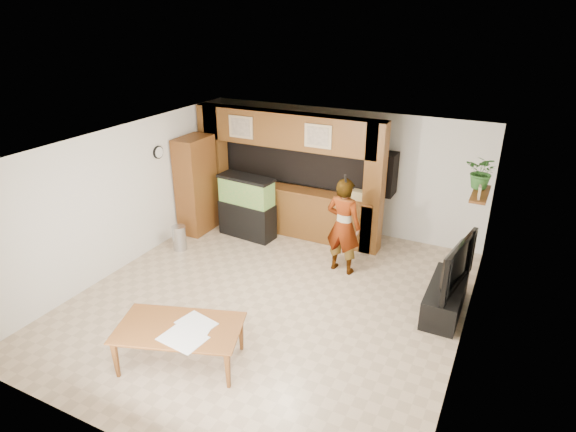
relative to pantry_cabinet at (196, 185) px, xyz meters
The scene contains 22 objects.
floor 3.38m from the pantry_cabinet, 32.90° to the right, with size 6.50×6.50×0.00m, color tan.
ceiling 3.58m from the pantry_cabinet, 32.90° to the right, with size 6.50×6.50×0.00m, color white.
wall_back 3.10m from the pantry_cabinet, 29.10° to the left, with size 6.00×6.00×0.00m, color silver.
wall_left 1.79m from the pantry_cabinet, 99.74° to the right, with size 6.50×6.50×0.00m, color silver.
wall_right 5.97m from the pantry_cabinet, 17.04° to the right, with size 6.50×6.50×0.00m, color silver.
partition 1.98m from the pantry_cabinet, 26.92° to the left, with size 4.20×0.99×2.60m.
wall_clock 1.18m from the pantry_cabinet, 109.57° to the right, with size 0.05×0.25×0.25m.
wall_shelf 5.59m from the pantry_cabinet, ahead, with size 0.25×0.90×0.04m, color brown.
pantry_cabinet is the anchor object (origin of this frame).
trash_can 1.24m from the pantry_cabinet, 77.22° to the right, with size 0.27×0.27×0.50m, color #B2B2B7.
aquarium 1.19m from the pantry_cabinet, 10.35° to the left, with size 1.19×0.45×1.32m.
tv_stand 5.47m from the pantry_cabinet, ahead, with size 0.52×1.42×0.47m, color black.
television 5.41m from the pantry_cabinet, ahead, with size 1.36×0.18×0.78m, color black.
photo_frame 5.61m from the pantry_cabinet, ahead, with size 0.03×0.16×0.21m, color tan.
potted_plant 5.62m from the pantry_cabinet, ahead, with size 0.51×0.44×0.57m, color #2E6528.
person 3.43m from the pantry_cabinet, ahead, with size 0.66×0.43×1.80m, color #997C54.
microphone 3.59m from the pantry_cabinet, ahead, with size 0.04×0.04×0.16m, color black.
dining_table 4.44m from the pantry_cabinet, 57.17° to the right, with size 1.66×0.92×0.58m, color brown.
newspaper_a 4.51m from the pantry_cabinet, 55.15° to the right, with size 0.49×0.36×0.01m, color silver.
newspaper_b 4.62m from the pantry_cabinet, 56.14° to the right, with size 0.57×0.42×0.01m, color silver.
newspaper_c 4.32m from the pantry_cabinet, 54.04° to the right, with size 0.50×0.36×0.01m, color silver.
counter_box 3.44m from the pantry_cabinet, 11.80° to the left, with size 0.28×0.18×0.18m, color tan.
Camera 1 is at (3.30, -5.96, 4.47)m, focal length 30.00 mm.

